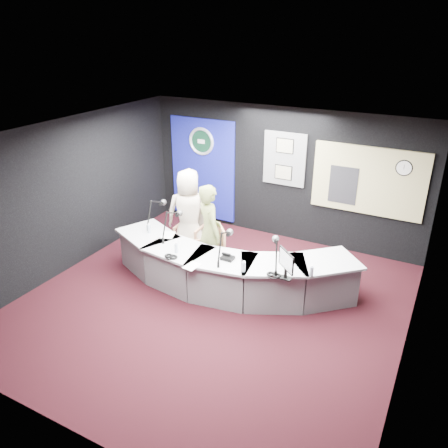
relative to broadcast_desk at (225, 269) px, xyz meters
The scene contains 33 objects.
ground 0.67m from the broadcast_desk, 84.81° to the right, with size 6.00×6.00×0.00m, color black.
ceiling 2.49m from the broadcast_desk, 84.81° to the right, with size 6.00×6.00×0.02m, color silver.
wall_back 2.66m from the broadcast_desk, 88.83° to the left, with size 6.00×0.02×2.80m, color black.
wall_front 3.70m from the broadcast_desk, 89.19° to the right, with size 6.00×0.02×2.80m, color black.
wall_left 3.17m from the broadcast_desk, 169.44° to the right, with size 0.02×6.00×2.80m, color black.
wall_right 3.26m from the broadcast_desk, 10.22° to the right, with size 0.02×6.00×2.80m, color black.
broadcast_desk is the anchor object (origin of this frame).
backdrop_panel 3.17m from the broadcast_desk, 127.40° to the left, with size 1.60×0.05×2.30m, color navy.
agency_seal 3.38m from the broadcast_desk, 127.86° to the left, with size 0.63×0.63×0.07m, color silver.
seal_center 3.38m from the broadcast_desk, 127.80° to the left, with size 0.48×0.48×0.01m, color #0E3220.
pinboard 2.79m from the broadcast_desk, 87.63° to the left, with size 0.90×0.04×1.10m, color slate.
framed_photo_upper 2.91m from the broadcast_desk, 87.60° to the left, with size 0.34×0.02×0.27m, color gray.
framed_photo_lower 2.63m from the broadcast_desk, 87.60° to the left, with size 0.34×0.02×0.27m, color gray.
booth_window_frame 3.24m from the broadcast_desk, 53.36° to the left, with size 2.12×0.06×1.32m, color tan.
booth_glow 3.23m from the broadcast_desk, 53.24° to the left, with size 2.00×0.02×1.20m, color #FDD3A0.
equipment_rack 2.93m from the broadcast_desk, 60.54° to the left, with size 0.55×0.02×0.75m, color black.
wall_clock 3.71m from the broadcast_desk, 44.88° to the left, with size 0.28×0.28×0.01m, color white.
armchair_left 1.41m from the broadcast_desk, 147.98° to the left, with size 0.60×0.60×1.07m, color tan, non-canonical shape.
armchair_right 0.50m from the broadcast_desk, 151.85° to the left, with size 0.54×0.54×0.96m, color tan, non-canonical shape.
draped_jacket 1.56m from the broadcast_desk, 140.11° to the left, with size 0.50×0.10×0.70m, color slate.
person_man 1.49m from the broadcast_desk, 147.98° to the left, with size 0.88×0.57×1.79m, color beige.
person_woman 0.71m from the broadcast_desk, 151.85° to the left, with size 0.65×0.43×1.78m, color olive.
computer_monitor 1.49m from the broadcast_desk, 18.13° to the right, with size 0.40×0.02×0.27m, color black.
desk_phone 0.53m from the broadcast_desk, 54.80° to the right, with size 0.20×0.16×0.05m, color black.
headphones_near 1.22m from the broadcast_desk, 21.40° to the right, with size 0.22×0.22×0.04m, color black.
headphones_far 1.01m from the broadcast_desk, 134.50° to the right, with size 0.20×0.20×0.03m, color black.
paper_stack 1.25m from the broadcast_desk, behind, with size 0.21×0.30×0.00m, color white.
notepad 0.86m from the broadcast_desk, 104.69° to the right, with size 0.19×0.28×0.00m, color white.
boom_mic_a 1.82m from the broadcast_desk, 169.08° to the left, with size 0.18×0.74×0.60m, color black, non-canonical shape.
boom_mic_b 1.28m from the broadcast_desk, behind, with size 0.16×0.74×0.60m, color black, non-canonical shape.
boom_mic_c 0.74m from the broadcast_desk, 64.19° to the right, with size 0.23×0.73×0.60m, color black, non-canonical shape.
boom_mic_d 1.20m from the broadcast_desk, ahead, with size 0.37×0.69×0.60m, color black, non-canonical shape.
water_bottles 0.52m from the broadcast_desk, 87.27° to the right, with size 3.19×0.62×0.18m, color silver, non-canonical shape.
Camera 1 is at (3.14, -5.48, 4.30)m, focal length 36.00 mm.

